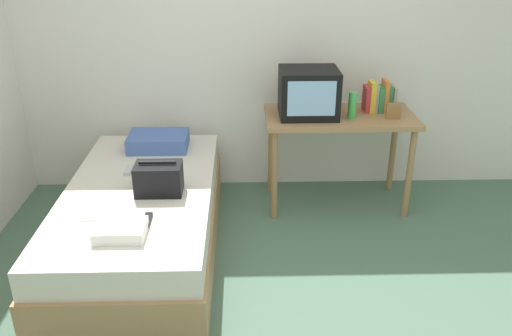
{
  "coord_description": "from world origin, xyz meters",
  "views": [
    {
      "loc": [
        -0.12,
        -2.34,
        2.08
      ],
      "look_at": [
        -0.03,
        1.03,
        0.56
      ],
      "focal_mm": 37.12,
      "sensor_mm": 36.0,
      "label": 1
    }
  ],
  "objects": [
    {
      "name": "picture_frame",
      "position": [
        1.02,
        1.44,
        0.83
      ],
      "size": [
        0.11,
        0.02,
        0.12
      ],
      "primitive_type": "cube",
      "color": "olive",
      "rests_on": "desk"
    },
    {
      "name": "pillow",
      "position": [
        -0.78,
        1.54,
        0.57
      ],
      "size": [
        0.46,
        0.33,
        0.12
      ],
      "primitive_type": "cube",
      "color": "#4766AD",
      "rests_on": "bed"
    },
    {
      "name": "bed",
      "position": [
        -0.82,
        0.85,
        0.25
      ],
      "size": [
        1.0,
        2.0,
        0.51
      ],
      "color": "#9E754C",
      "rests_on": "ground"
    },
    {
      "name": "magazine",
      "position": [
        -0.98,
        0.54,
        0.51
      ],
      "size": [
        0.21,
        0.29,
        0.01
      ],
      "primitive_type": "cube",
      "color": "white",
      "rests_on": "bed"
    },
    {
      "name": "folded_towel",
      "position": [
        -0.81,
        0.23,
        0.54
      ],
      "size": [
        0.28,
        0.22,
        0.07
      ],
      "primitive_type": "cube",
      "color": "white",
      "rests_on": "bed"
    },
    {
      "name": "desk",
      "position": [
        0.64,
        1.55,
        0.67
      ],
      "size": [
        1.16,
        0.6,
        0.77
      ],
      "color": "#9E754C",
      "rests_on": "ground"
    },
    {
      "name": "water_bottle",
      "position": [
        0.71,
        1.46,
        0.87
      ],
      "size": [
        0.06,
        0.06,
        0.2
      ],
      "primitive_type": "cylinder",
      "color": "green",
      "rests_on": "desk"
    },
    {
      "name": "remote_silver",
      "position": [
        -0.93,
        1.09,
        0.52
      ],
      "size": [
        0.04,
        0.14,
        0.02
      ],
      "primitive_type": "cube",
      "color": "#B7B7BC",
      "rests_on": "bed"
    },
    {
      "name": "ground_plane",
      "position": [
        0.0,
        0.0,
        0.0
      ],
      "size": [
        8.0,
        8.0,
        0.0
      ],
      "primitive_type": "plane",
      "color": "#4C6B56"
    },
    {
      "name": "book_row",
      "position": [
        0.96,
        1.64,
        0.88
      ],
      "size": [
        0.24,
        0.17,
        0.25
      ],
      "color": "#B72D33",
      "rests_on": "desk"
    },
    {
      "name": "handbag",
      "position": [
        -0.66,
        0.76,
        0.61
      ],
      "size": [
        0.3,
        0.2,
        0.22
      ],
      "color": "black",
      "rests_on": "bed"
    },
    {
      "name": "wall_back",
      "position": [
        0.0,
        2.0,
        1.3
      ],
      "size": [
        5.2,
        0.1,
        2.6
      ],
      "primitive_type": "cube",
      "color": "silver",
      "rests_on": "ground"
    },
    {
      "name": "tv",
      "position": [
        0.39,
        1.54,
        0.95
      ],
      "size": [
        0.44,
        0.39,
        0.36
      ],
      "color": "black",
      "rests_on": "desk"
    },
    {
      "name": "remote_dark",
      "position": [
        -0.68,
        0.38,
        0.52
      ],
      "size": [
        0.04,
        0.16,
        0.02
      ],
      "primitive_type": "cube",
      "color": "black",
      "rests_on": "bed"
    }
  ]
}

